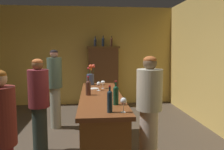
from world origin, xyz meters
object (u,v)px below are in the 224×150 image
at_px(wine_bottle_riesling, 110,100).
at_px(wine_glass_mid, 123,102).
at_px(bar_counter, 101,125).
at_px(patron_redhead, 1,138).
at_px(wine_glass_rear, 103,83).
at_px(display_bottle_center, 111,42).
at_px(display_bottle_left, 95,42).
at_px(cheese_plate, 94,89).
at_px(display_cabinet, 103,75).
at_px(wine_glass_front, 99,84).
at_px(patron_in_grey, 39,102).
at_px(display_bottle_midleft, 103,41).
at_px(wine_bottle_merlot, 116,94).
at_px(flower_arrangement, 91,77).
at_px(wine_bottle_pinot, 88,87).
at_px(patron_in_navy, 55,85).
at_px(bartender, 149,106).

xyz_separation_m(wine_bottle_riesling, wine_glass_mid, (0.15, -0.01, -0.02)).
xyz_separation_m(bar_counter, patron_redhead, (-1.03, -1.23, 0.33)).
xyz_separation_m(wine_glass_rear, display_bottle_center, (0.40, 2.70, 0.82)).
bearing_deg(display_bottle_left, cheese_plate, -91.75).
bearing_deg(wine_glass_mid, display_cabinet, 89.95).
bearing_deg(display_bottle_center, cheese_plate, -101.68).
bearing_deg(wine_glass_front, patron_in_grey, -171.21).
bearing_deg(wine_bottle_riesling, wine_glass_mid, -4.03).
bearing_deg(display_bottle_midleft, wine_bottle_merlot, -90.76).
height_order(cheese_plate, patron_redhead, patron_redhead).
bearing_deg(wine_bottle_riesling, patron_in_grey, 131.25).
height_order(flower_arrangement, display_bottle_left, display_bottle_left).
bearing_deg(wine_bottle_pinot, patron_in_navy, 117.51).
relative_size(display_cabinet, display_bottle_left, 6.03).
relative_size(wine_glass_mid, patron_in_navy, 0.10).
bearing_deg(wine_glass_rear, wine_bottle_riesling, -90.18).
distance_m(wine_glass_front, wine_glass_mid, 1.37).
bearing_deg(display_bottle_midleft, wine_glass_mid, -90.08).
height_order(wine_glass_front, patron_in_navy, patron_in_navy).
relative_size(patron_in_grey, patron_in_navy, 0.92).
relative_size(wine_bottle_merlot, wine_glass_rear, 2.16).
xyz_separation_m(display_cabinet, patron_redhead, (-1.25, -4.49, -0.10)).
bearing_deg(display_bottle_left, display_bottle_center, 0.00).
distance_m(wine_bottle_merlot, flower_arrangement, 1.70).
relative_size(wine_bottle_pinot, cheese_plate, 1.69).
bearing_deg(patron_in_grey, wine_bottle_pinot, 3.49).
distance_m(flower_arrangement, cheese_plate, 0.52).
bearing_deg(bar_counter, display_bottle_center, 81.97).
xyz_separation_m(wine_bottle_riesling, display_bottle_center, (0.40, 4.25, 0.79)).
height_order(bar_counter, wine_bottle_merlot, wine_bottle_merlot).
xyz_separation_m(wine_bottle_merlot, wine_glass_rear, (-0.10, 1.21, -0.03)).
height_order(bar_counter, patron_in_grey, patron_in_grey).
bearing_deg(wine_glass_rear, display_bottle_left, 91.74).
relative_size(bar_counter, cheese_plate, 13.78).
relative_size(bar_counter, wine_bottle_merlot, 7.73).
distance_m(bar_counter, wine_glass_mid, 1.20).
bearing_deg(patron_in_navy, wine_glass_front, 7.71).
bearing_deg(patron_redhead, flower_arrangement, 36.29).
relative_size(bar_counter, patron_in_grey, 1.54).
relative_size(wine_glass_rear, display_bottle_left, 0.48).
relative_size(wine_glass_mid, cheese_plate, 0.97).
height_order(wine_bottle_riesling, bartender, bartender).
xyz_separation_m(wine_glass_mid, wine_glass_rear, (-0.15, 1.56, -0.01)).
xyz_separation_m(display_bottle_midleft, bartender, (0.47, -3.56, -1.05)).
relative_size(display_bottle_left, patron_redhead, 0.20).
bearing_deg(patron_in_navy, display_bottle_center, 110.37).
bearing_deg(display_bottle_left, display_cabinet, 0.00).
height_order(wine_bottle_merlot, bartender, bartender).
relative_size(wine_bottle_merlot, display_bottle_midleft, 0.98).
xyz_separation_m(wine_bottle_merlot, wine_glass_front, (-0.19, 1.00, -0.03)).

